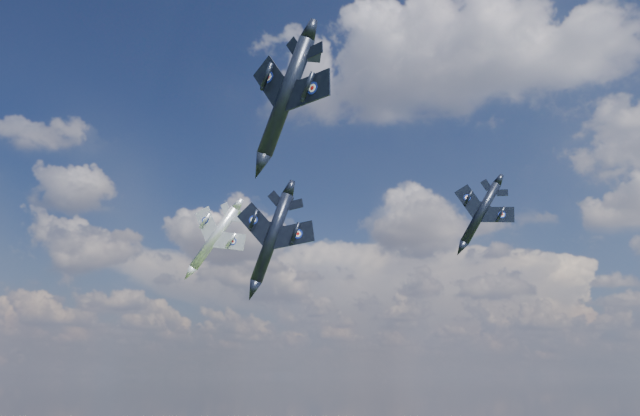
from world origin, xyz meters
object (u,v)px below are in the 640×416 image
at_px(jet_lead_navy, 272,237).
at_px(jet_left_silver, 214,238).
at_px(jet_high_navy, 481,213).
at_px(jet_right_navy, 286,97).

height_order(jet_lead_navy, jet_left_silver, jet_left_silver).
distance_m(jet_high_navy, jet_left_silver, 39.31).
relative_size(jet_right_navy, jet_left_silver, 0.91).
distance_m(jet_lead_navy, jet_high_navy, 34.51).
bearing_deg(jet_left_silver, jet_right_navy, -57.03).
xyz_separation_m(jet_lead_navy, jet_left_silver, (-14.86, 11.25, 3.44)).
bearing_deg(jet_high_navy, jet_right_navy, -108.41).
height_order(jet_high_navy, jet_left_silver, jet_high_navy).
xyz_separation_m(jet_lead_navy, jet_high_navy, (21.30, 26.16, 7.27)).
bearing_deg(jet_right_navy, jet_lead_navy, 136.13).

